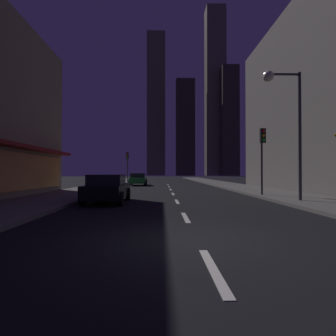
{
  "coord_description": "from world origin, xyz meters",
  "views": [
    {
      "loc": [
        -0.83,
        -6.51,
        1.57
      ],
      "look_at": [
        0.0,
        28.79,
        2.1
      ],
      "focal_mm": 30.11,
      "sensor_mm": 36.0,
      "label": 1
    }
  ],
  "objects_px": {
    "car_parked_far": "(138,179)",
    "street_lamp_right": "(284,103)",
    "fire_hydrant_far_left": "(110,184)",
    "traffic_light_near_right": "(262,146)",
    "traffic_light_far_left": "(127,160)",
    "car_parked_near": "(107,188)"
  },
  "relations": [
    {
      "from": "fire_hydrant_far_left",
      "to": "street_lamp_right",
      "type": "height_order",
      "value": "street_lamp_right"
    },
    {
      "from": "traffic_light_near_right",
      "to": "traffic_light_far_left",
      "type": "distance_m",
      "value": 24.0
    },
    {
      "from": "car_parked_far",
      "to": "traffic_light_near_right",
      "type": "distance_m",
      "value": 18.59
    },
    {
      "from": "fire_hydrant_far_left",
      "to": "street_lamp_right",
      "type": "relative_size",
      "value": 0.1
    },
    {
      "from": "fire_hydrant_far_left",
      "to": "street_lamp_right",
      "type": "xyz_separation_m",
      "value": [
        11.28,
        -13.74,
        4.61
      ]
    },
    {
      "from": "car_parked_near",
      "to": "fire_hydrant_far_left",
      "type": "xyz_separation_m",
      "value": [
        -2.3,
        13.35,
        -0.29
      ]
    },
    {
      "from": "fire_hydrant_far_left",
      "to": "traffic_light_near_right",
      "type": "relative_size",
      "value": 0.16
    },
    {
      "from": "car_parked_far",
      "to": "street_lamp_right",
      "type": "xyz_separation_m",
      "value": [
        8.98,
        -19.38,
        4.33
      ]
    },
    {
      "from": "fire_hydrant_far_left",
      "to": "traffic_light_far_left",
      "type": "xyz_separation_m",
      "value": [
        0.4,
        10.95,
        2.74
      ]
    },
    {
      "from": "traffic_light_far_left",
      "to": "car_parked_near",
      "type": "bearing_deg",
      "value": -85.53
    },
    {
      "from": "car_parked_near",
      "to": "street_lamp_right",
      "type": "relative_size",
      "value": 0.64
    },
    {
      "from": "fire_hydrant_far_left",
      "to": "traffic_light_far_left",
      "type": "distance_m",
      "value": 11.3
    },
    {
      "from": "traffic_light_near_right",
      "to": "street_lamp_right",
      "type": "xyz_separation_m",
      "value": [
        -0.12,
        -3.36,
        1.87
      ]
    },
    {
      "from": "car_parked_far",
      "to": "street_lamp_right",
      "type": "bearing_deg",
      "value": -65.14
    },
    {
      "from": "car_parked_near",
      "to": "traffic_light_far_left",
      "type": "relative_size",
      "value": 1.01
    },
    {
      "from": "street_lamp_right",
      "to": "car_parked_near",
      "type": "bearing_deg",
      "value": 177.55
    },
    {
      "from": "fire_hydrant_far_left",
      "to": "car_parked_far",
      "type": "bearing_deg",
      "value": 67.82
    },
    {
      "from": "car_parked_near",
      "to": "fire_hydrant_far_left",
      "type": "relative_size",
      "value": 6.48
    },
    {
      "from": "car_parked_near",
      "to": "traffic_light_near_right",
      "type": "relative_size",
      "value": 1.01
    },
    {
      "from": "traffic_light_near_right",
      "to": "street_lamp_right",
      "type": "relative_size",
      "value": 0.64
    },
    {
      "from": "car_parked_near",
      "to": "street_lamp_right",
      "type": "distance_m",
      "value": 9.97
    },
    {
      "from": "car_parked_far",
      "to": "traffic_light_near_right",
      "type": "height_order",
      "value": "traffic_light_near_right"
    }
  ]
}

